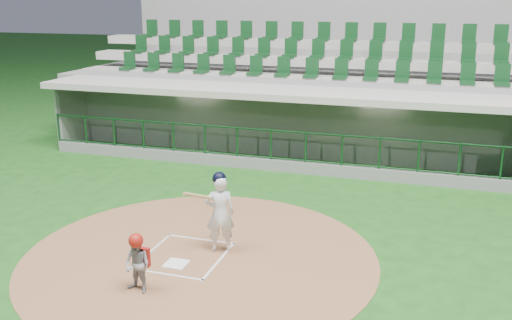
# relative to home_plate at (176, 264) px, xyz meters

# --- Properties ---
(ground) EXTENTS (120.00, 120.00, 0.00)m
(ground) POSITION_rel_home_plate_xyz_m (0.00, 0.70, -0.02)
(ground) COLOR #164A15
(ground) RESTS_ON ground
(dirt_circle) EXTENTS (7.20, 7.20, 0.01)m
(dirt_circle) POSITION_rel_home_plate_xyz_m (0.30, 0.50, -0.02)
(dirt_circle) COLOR brown
(dirt_circle) RESTS_ON ground
(home_plate) EXTENTS (0.43, 0.43, 0.02)m
(home_plate) POSITION_rel_home_plate_xyz_m (0.00, 0.00, 0.00)
(home_plate) COLOR white
(home_plate) RESTS_ON dirt_circle
(batter_box_chalk) EXTENTS (1.55, 1.80, 0.01)m
(batter_box_chalk) POSITION_rel_home_plate_xyz_m (0.00, 0.40, -0.00)
(batter_box_chalk) COLOR silver
(batter_box_chalk) RESTS_ON ground
(dugout_structure) EXTENTS (16.40, 3.70, 3.00)m
(dugout_structure) POSITION_rel_home_plate_xyz_m (0.06, 8.52, 0.93)
(dugout_structure) COLOR slate
(dugout_structure) RESTS_ON ground
(seating_deck) EXTENTS (17.00, 6.72, 5.15)m
(seating_deck) POSITION_rel_home_plate_xyz_m (0.00, 11.61, 1.40)
(seating_deck) COLOR gray
(seating_deck) RESTS_ON ground
(batter) EXTENTS (0.89, 0.94, 1.70)m
(batter) POSITION_rel_home_plate_xyz_m (0.60, 0.88, 0.85)
(batter) COLOR white
(batter) RESTS_ON dirt_circle
(catcher) EXTENTS (0.58, 0.50, 1.11)m
(catcher) POSITION_rel_home_plate_xyz_m (-0.17, -1.17, 0.55)
(catcher) COLOR gray
(catcher) RESTS_ON dirt_circle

